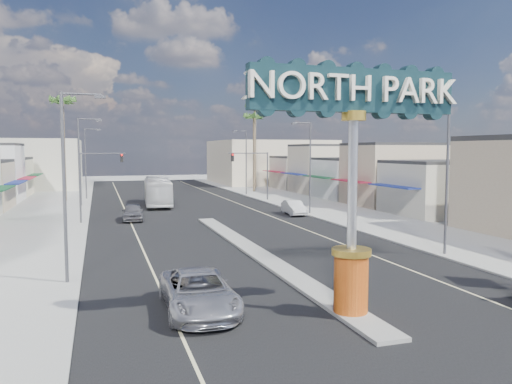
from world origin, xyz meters
TOP-DOWN VIEW (x-y plane):
  - ground at (0.00, 30.00)m, footprint 160.00×160.00m
  - road at (0.00, 30.00)m, footprint 20.00×120.00m
  - median_island at (0.00, 14.00)m, footprint 1.30×30.00m
  - sidewalk_left at (-14.00, 30.00)m, footprint 8.00×120.00m
  - sidewalk_right at (14.00, 30.00)m, footprint 8.00×120.00m
  - storefront_row_right at (24.00, 43.00)m, footprint 12.00×42.00m
  - backdrop_far_left at (-22.00, 75.00)m, footprint 20.00×20.00m
  - backdrop_far_right at (22.00, 75.00)m, footprint 20.00×20.00m
  - gateway_sign at (0.00, 1.98)m, footprint 8.20×1.50m
  - traffic_signal_left at (-9.18, 43.99)m, footprint 5.09×0.45m
  - traffic_signal_right at (9.18, 43.99)m, footprint 5.09×0.45m
  - streetlight_l_near at (-10.43, 10.00)m, footprint 2.03×0.22m
  - streetlight_l_mid at (-10.43, 30.00)m, footprint 2.03×0.22m
  - streetlight_l_far at (-10.43, 52.00)m, footprint 2.03×0.22m
  - streetlight_r_near at (10.43, 10.00)m, footprint 2.03×0.22m
  - streetlight_r_mid at (10.43, 30.00)m, footprint 2.03×0.22m
  - streetlight_r_far at (10.43, 52.00)m, footprint 2.03×0.22m
  - palm_left_far at (-13.00, 50.00)m, footprint 2.60×2.60m
  - palm_right_mid at (13.00, 56.00)m, footprint 2.60×2.60m
  - palm_right_far at (15.00, 62.00)m, footprint 2.60×2.60m
  - suv_left at (-5.45, 4.21)m, footprint 2.78×5.77m
  - car_parked_left at (-6.23, 30.96)m, footprint 2.14×4.62m
  - car_parked_right at (9.00, 30.20)m, footprint 1.79×4.33m
  - city_bus at (-2.68, 42.73)m, footprint 3.49×11.65m

SIDE VIEW (x-z plane):
  - ground at x=0.00m, z-range 0.00..0.00m
  - road at x=0.00m, z-range 0.00..0.01m
  - sidewalk_left at x=-14.00m, z-range 0.00..0.12m
  - sidewalk_right at x=14.00m, z-range 0.00..0.12m
  - median_island at x=0.00m, z-range 0.00..0.16m
  - car_parked_right at x=9.00m, z-range 0.00..1.39m
  - car_parked_left at x=-6.23m, z-range 0.00..1.53m
  - suv_left at x=-5.45m, z-range 0.00..1.58m
  - city_bus at x=-2.68m, z-range 0.00..3.20m
  - storefront_row_right at x=24.00m, z-range 0.00..6.00m
  - backdrop_far_left at x=-22.00m, z-range 0.00..8.00m
  - backdrop_far_right at x=22.00m, z-range 0.00..8.00m
  - traffic_signal_left at x=-9.18m, z-range 1.27..7.27m
  - traffic_signal_right at x=9.18m, z-range 1.27..7.27m
  - streetlight_l_near at x=-10.43m, z-range 0.57..9.57m
  - streetlight_l_mid at x=-10.43m, z-range 0.57..9.57m
  - streetlight_l_far at x=-10.43m, z-range 0.57..9.57m
  - streetlight_r_near at x=10.43m, z-range 0.57..9.57m
  - streetlight_r_mid at x=10.43m, z-range 0.57..9.57m
  - streetlight_r_far at x=10.43m, z-range 0.57..9.57m
  - gateway_sign at x=0.00m, z-range 1.35..10.50m
  - palm_right_mid at x=13.00m, z-range 4.55..16.65m
  - palm_left_far at x=-13.00m, z-range 4.95..18.05m
  - palm_right_far at x=15.00m, z-range 5.34..19.44m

